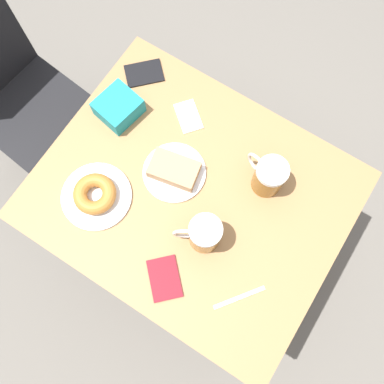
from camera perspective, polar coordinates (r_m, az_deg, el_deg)
ground_plane at (r=2.07m, az=-0.00°, el=-6.05°), size 8.00×8.00×0.00m
table at (r=1.41m, az=-0.00°, el=-1.03°), size 0.77×0.95×0.75m
chair at (r=1.85m, az=-23.64°, el=12.96°), size 0.44×0.44×0.96m
plate_with_cake at (r=1.35m, az=-2.40°, el=2.85°), size 0.20×0.20×0.05m
plate_with_donut at (r=1.35m, az=-12.75°, el=-0.38°), size 0.22×0.22×0.05m
beer_mug_left at (r=1.24m, az=1.61°, el=-5.62°), size 0.10×0.13×0.14m
beer_mug_center at (r=1.31m, az=10.18°, el=2.09°), size 0.10×0.14×0.14m
napkin_folded at (r=1.44m, az=-0.49°, el=10.06°), size 0.12×0.13×0.00m
fork at (r=1.30m, az=6.31°, el=-13.81°), size 0.14×0.11×0.00m
passport_near_edge at (r=1.53m, az=-6.41°, el=15.46°), size 0.15×0.15×0.01m
passport_far_edge at (r=1.29m, az=-3.68°, el=-11.43°), size 0.15×0.15×0.01m
blue_pouch at (r=1.44m, az=-9.79°, el=11.06°), size 0.15×0.14×0.07m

